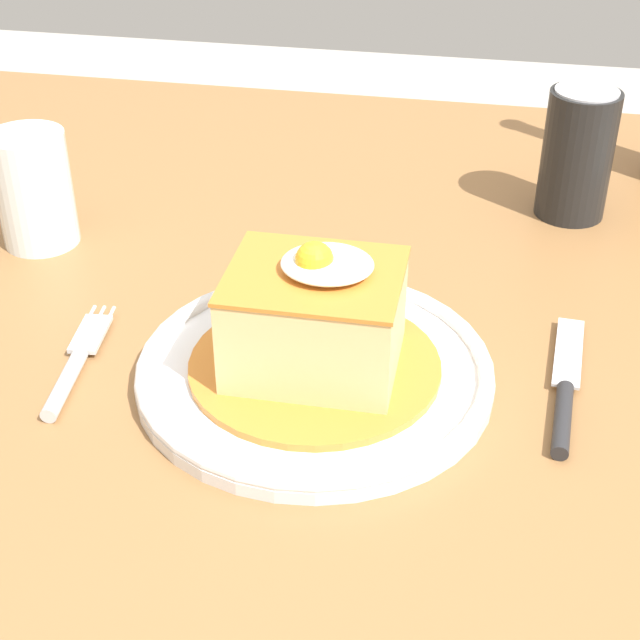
% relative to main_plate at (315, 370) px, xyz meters
% --- Properties ---
extents(dining_table, '(1.42, 0.97, 0.76)m').
position_rel_main_plate_xyz_m(dining_table, '(-0.08, 0.11, -0.11)').
color(dining_table, olive).
rests_on(dining_table, ground_plane).
extents(main_plate, '(0.26, 0.26, 0.02)m').
position_rel_main_plate_xyz_m(main_plate, '(0.00, 0.00, 0.00)').
color(main_plate, white).
rests_on(main_plate, dining_table).
extents(sandwich_meal, '(0.18, 0.18, 0.10)m').
position_rel_main_plate_xyz_m(sandwich_meal, '(0.00, 0.00, 0.04)').
color(sandwich_meal, orange).
rests_on(sandwich_meal, main_plate).
extents(fork, '(0.03, 0.14, 0.01)m').
position_rel_main_plate_xyz_m(fork, '(-0.18, -0.03, -0.00)').
color(fork, silver).
rests_on(fork, dining_table).
extents(knife, '(0.03, 0.17, 0.01)m').
position_rel_main_plate_xyz_m(knife, '(0.18, 0.00, -0.00)').
color(knife, '#262628').
rests_on(knife, dining_table).
extents(soda_can, '(0.07, 0.07, 0.12)m').
position_rel_main_plate_xyz_m(soda_can, '(0.19, 0.31, 0.05)').
color(soda_can, black).
rests_on(soda_can, dining_table).
extents(drinking_glass, '(0.07, 0.07, 0.10)m').
position_rel_main_plate_xyz_m(drinking_glass, '(-0.29, 0.16, 0.04)').
color(drinking_glass, silver).
rests_on(drinking_glass, dining_table).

